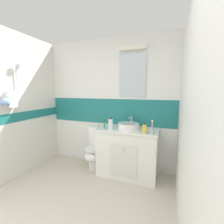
{
  "coord_description": "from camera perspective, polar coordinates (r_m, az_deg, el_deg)",
  "views": [
    {
      "loc": [
        1.15,
        -0.4,
        1.51
      ],
      "look_at": [
        0.24,
        1.98,
        1.15
      ],
      "focal_mm": 24.46,
      "sensor_mm": 36.0,
      "label": 1
    }
  ],
  "objects": [
    {
      "name": "ground_plane",
      "position": [
        2.5,
        -13.53,
        -30.11
      ],
      "size": [
        3.2,
        3.48,
        0.04
      ],
      "primitive_type": "cube",
      "color": "beige"
    },
    {
      "name": "toothbrush_cup",
      "position": [
        2.43,
        14.79,
        -6.57
      ],
      "size": [
        0.07,
        0.07,
        0.22
      ],
      "color": "#B2ADA3",
      "rests_on": "vanity_cabinet"
    },
    {
      "name": "wall_right_plain",
      "position": [
        1.63,
        27.6,
        -2.17
      ],
      "size": [
        0.1,
        3.48,
        2.5
      ],
      "primitive_type": "cube",
      "color": "white",
      "rests_on": "ground_plane"
    },
    {
      "name": "toilet",
      "position": [
        3.1,
        -6.15,
        -13.63
      ],
      "size": [
        0.37,
        0.5,
        0.81
      ],
      "color": "white",
      "rests_on": "ground_plane"
    },
    {
      "name": "wall_left_shower_alcove",
      "position": [
        2.98,
        -36.36,
        1.4
      ],
      "size": [
        0.25,
        3.48,
        2.5
      ],
      "color": "silver",
      "rests_on": "ground_plane"
    },
    {
      "name": "vanity_cabinet",
      "position": [
        2.84,
        5.9,
        -14.57
      ],
      "size": [
        1.05,
        0.56,
        0.85
      ],
      "color": "white",
      "rests_on": "ground_plane"
    },
    {
      "name": "soap_dispenser",
      "position": [
        2.47,
        12.07,
        -6.18
      ],
      "size": [
        0.06,
        0.06,
        0.17
      ],
      "color": "yellow",
      "rests_on": "vanity_cabinet"
    },
    {
      "name": "sink_basin",
      "position": [
        2.68,
        6.21,
        -5.13
      ],
      "size": [
        0.37,
        0.42,
        0.19
      ],
      "color": "white",
      "rests_on": "vanity_cabinet"
    },
    {
      "name": "wall_back_tiled",
      "position": [
        3.08,
        -1.0,
        3.32
      ],
      "size": [
        3.2,
        0.2,
        2.5
      ],
      "color": "white",
      "rests_on": "ground_plane"
    },
    {
      "name": "toothpaste_tube_upright",
      "position": [
        2.65,
        -2.87,
        -4.76
      ],
      "size": [
        0.03,
        0.03,
        0.16
      ],
      "color": "green",
      "rests_on": "vanity_cabinet"
    },
    {
      "name": "mouthwash_bottle",
      "position": [
        2.61,
        -0.54,
        -4.46
      ],
      "size": [
        0.07,
        0.07,
        0.21
      ],
      "color": "white",
      "rests_on": "vanity_cabinet"
    }
  ]
}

